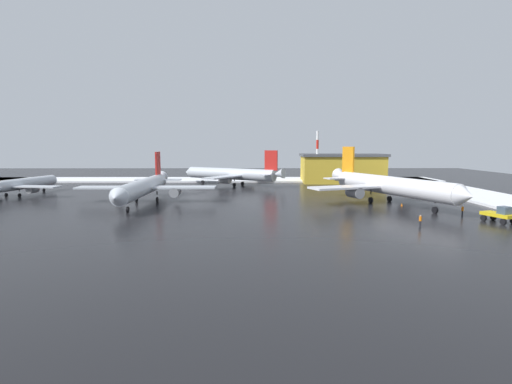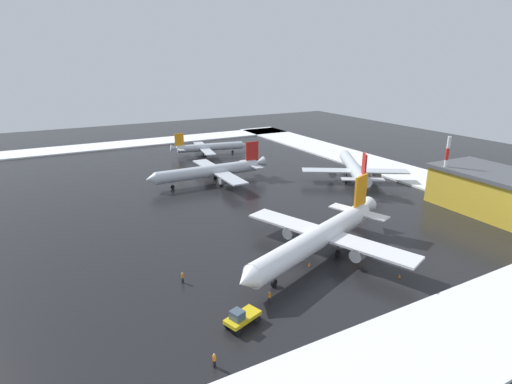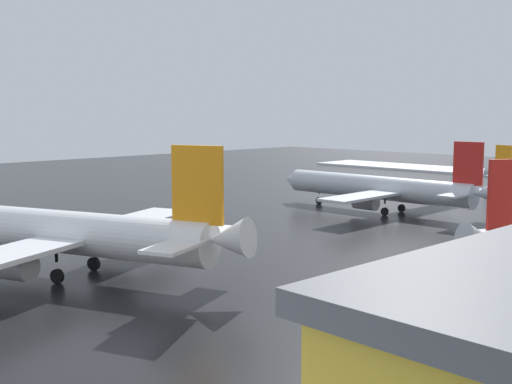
% 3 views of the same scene
% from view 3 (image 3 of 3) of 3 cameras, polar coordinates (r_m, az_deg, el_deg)
% --- Properties ---
extents(ground_plane, '(240.00, 240.00, 0.00)m').
position_cam_3_polar(ground_plane, '(83.64, 10.41, -2.25)').
color(ground_plane, black).
extents(airplane_distant_tail, '(30.24, 35.77, 11.03)m').
position_cam_3_polar(airplane_distant_tail, '(55.89, -17.56, -3.32)').
color(airplane_distant_tail, white).
rests_on(airplane_distant_tail, ground_plane).
extents(airplane_foreground_jet, '(27.47, 33.24, 9.90)m').
position_cam_3_polar(airplane_foreground_jet, '(88.05, 11.05, 0.35)').
color(airplane_foreground_jet, silver).
rests_on(airplane_foreground_jet, ground_plane).
extents(traffic_cone_mid_line, '(0.36, 0.36, 0.55)m').
position_cam_3_polar(traffic_cone_mid_line, '(58.49, -20.28, -6.35)').
color(traffic_cone_mid_line, orange).
rests_on(traffic_cone_mid_line, ground_plane).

